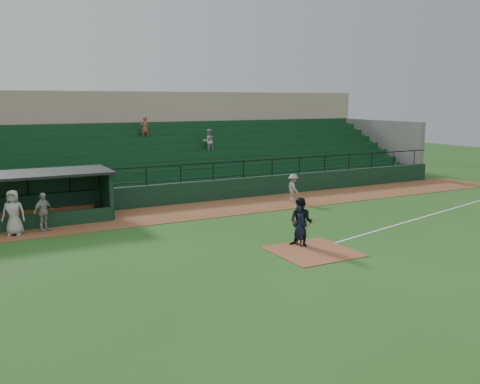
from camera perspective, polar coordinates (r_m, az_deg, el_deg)
name	(u,v)px	position (r m, az deg, el deg)	size (l,w,h in m)	color
ground	(298,245)	(20.99, 6.45, -5.88)	(90.00, 90.00, 0.00)	#23511A
warning_track	(214,209)	(27.75, -2.91, -1.86)	(40.00, 4.00, 0.03)	brown
home_plate_dirt	(313,251)	(20.21, 8.05, -6.51)	(3.00, 3.00, 0.03)	brown
foul_line	(419,218)	(27.01, 19.15, -2.77)	(18.00, 0.09, 0.01)	white
stadium_structure	(160,153)	(35.17, -8.81, 4.34)	(38.00, 13.08, 6.40)	black
dugout	(13,195)	(26.60, -23.84, -0.35)	(8.90, 3.20, 2.42)	black
batter_at_plate	(300,225)	(20.68, 6.66, -3.69)	(1.00, 0.68, 1.70)	black
umpire	(301,222)	(20.62, 6.77, -3.34)	(0.96, 0.75, 1.98)	black
runner	(293,188)	(29.57, 5.90, 0.45)	(1.03, 0.59, 1.60)	gray
dugout_player_a	(43,212)	(24.41, -20.93, -2.07)	(1.01, 0.42, 1.73)	#A5A09A
dugout_player_b	(13,213)	(24.16, -23.76, -2.10)	(0.96, 0.62, 1.96)	#AAA39F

